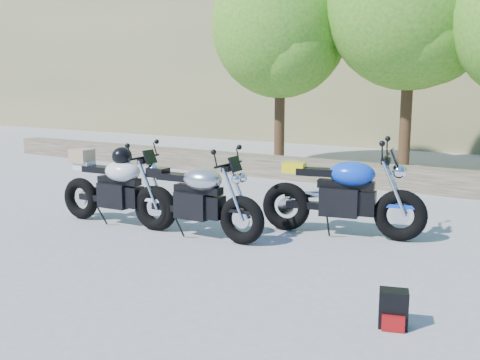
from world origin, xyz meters
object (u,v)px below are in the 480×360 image
object	(u,v)px
blue_bike	(343,196)
backpack	(393,310)
white_bike	(116,187)
silver_bike	(196,200)

from	to	relation	value
blue_bike	backpack	size ratio (longest dim) A/B	6.89
white_bike	backpack	xyz separation A→B (m)	(4.77, -1.33, -0.44)
white_bike	blue_bike	world-z (taller)	white_bike
backpack	blue_bike	bearing A→B (deg)	102.33
white_bike	blue_bike	size ratio (longest dim) A/B	0.94
silver_bike	blue_bike	world-z (taller)	blue_bike
silver_bike	white_bike	world-z (taller)	white_bike
silver_bike	white_bike	distance (m)	1.50
silver_bike	blue_bike	size ratio (longest dim) A/B	0.93
white_bike	silver_bike	bearing A→B (deg)	-0.84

